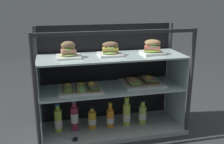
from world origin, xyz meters
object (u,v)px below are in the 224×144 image
object	(u,v)px
juice_bottle_back_left	(75,117)
kitchen_scissors	(72,139)
plated_roll_sandwich_center	(68,52)
plated_roll_sandwich_near_left_corner	(152,48)
plated_roll_sandwich_left_of_center	(110,50)
juice_bottle_near_post	(143,114)
juice_bottle_front_second	(58,121)
open_sandwich_tray_near_right_corner	(80,88)
juice_bottle_back_center	(110,118)
juice_bottle_back_right	(92,120)
juice_bottle_front_left_end	(126,114)
open_sandwich_tray_left_of_center	(142,82)

from	to	relation	value
juice_bottle_back_left	kitchen_scissors	distance (m)	0.20
plated_roll_sandwich_center	plated_roll_sandwich_near_left_corner	xyz separation A→B (m)	(0.68, -0.02, 0.00)
plated_roll_sandwich_center	plated_roll_sandwich_left_of_center	world-z (taller)	plated_roll_sandwich_center
juice_bottle_near_post	kitchen_scissors	distance (m)	0.64
plated_roll_sandwich_center	juice_bottle_front_second	size ratio (longest dim) A/B	0.77
juice_bottle_back_left	open_sandwich_tray_near_right_corner	bearing A→B (deg)	-21.61
plated_roll_sandwich_left_of_center	juice_bottle_near_post	bearing A→B (deg)	-7.00
plated_roll_sandwich_center	juice_bottle_back_center	world-z (taller)	plated_roll_sandwich_center
juice_bottle_back_left	plated_roll_sandwich_left_of_center	bearing A→B (deg)	1.50
plated_roll_sandwich_near_left_corner	juice_bottle_back_center	world-z (taller)	plated_roll_sandwich_near_left_corner
plated_roll_sandwich_left_of_center	plated_roll_sandwich_near_left_corner	distance (m)	0.35
plated_roll_sandwich_near_left_corner	juice_bottle_front_second	bearing A→B (deg)	178.44
juice_bottle_near_post	juice_bottle_front_second	bearing A→B (deg)	177.56
plated_roll_sandwich_left_of_center	juice_bottle_back_right	world-z (taller)	plated_roll_sandwich_left_of_center
plated_roll_sandwich_center	juice_bottle_front_second	distance (m)	0.58
juice_bottle_back_left	plated_roll_sandwich_center	bearing A→B (deg)	174.32
plated_roll_sandwich_left_of_center	kitchen_scissors	size ratio (longest dim) A/B	1.07
plated_roll_sandwich_center	juice_bottle_near_post	bearing A→B (deg)	-2.68
juice_bottle_back_right	juice_bottle_near_post	bearing A→B (deg)	-2.82
open_sandwich_tray_near_right_corner	juice_bottle_near_post	world-z (taller)	open_sandwich_tray_near_right_corner
juice_bottle_near_post	juice_bottle_back_center	bearing A→B (deg)	177.86
open_sandwich_tray_near_right_corner	juice_bottle_back_right	size ratio (longest dim) A/B	1.77
juice_bottle_back_center	juice_bottle_front_left_end	distance (m)	0.14
plated_roll_sandwich_left_of_center	juice_bottle_back_center	xyz separation A→B (m)	(-0.01, -0.02, -0.58)
juice_bottle_back_left	kitchen_scissors	world-z (taller)	juice_bottle_back_left
plated_roll_sandwich_left_of_center	juice_bottle_near_post	size ratio (longest dim) A/B	0.87
open_sandwich_tray_left_of_center	juice_bottle_back_right	bearing A→B (deg)	-177.92
plated_roll_sandwich_left_of_center	juice_bottle_back_center	size ratio (longest dim) A/B	0.87
open_sandwich_tray_left_of_center	juice_bottle_back_center	distance (m)	0.41
juice_bottle_back_left	juice_bottle_front_left_end	bearing A→B (deg)	-1.96
juice_bottle_front_second	kitchen_scissors	distance (m)	0.21
plated_roll_sandwich_near_left_corner	juice_bottle_back_left	xyz separation A→B (m)	(-0.65, 0.02, -0.55)
juice_bottle_back_left	kitchen_scissors	size ratio (longest dim) A/B	1.49
kitchen_scissors	juice_bottle_back_right	bearing A→B (deg)	40.45
plated_roll_sandwich_near_left_corner	juice_bottle_back_right	xyz separation A→B (m)	(-0.51, 0.01, -0.59)
juice_bottle_back_left	juice_bottle_back_right	xyz separation A→B (m)	(0.15, -0.00, -0.04)
juice_bottle_near_post	juice_bottle_front_left_end	bearing A→B (deg)	175.61
plated_roll_sandwich_near_left_corner	plated_roll_sandwich_center	bearing A→B (deg)	178.37
juice_bottle_back_right	open_sandwich_tray_near_right_corner	bearing A→B (deg)	-169.14
juice_bottle_back_left	juice_bottle_front_left_end	world-z (taller)	juice_bottle_back_left
plated_roll_sandwich_left_of_center	juice_bottle_back_left	bearing A→B (deg)	-178.50
plated_roll_sandwich_center	kitchen_scissors	world-z (taller)	plated_roll_sandwich_center
open_sandwich_tray_near_right_corner	juice_bottle_near_post	distance (m)	0.60
juice_bottle_front_second	juice_bottle_front_left_end	world-z (taller)	juice_bottle_front_left_end
plated_roll_sandwich_center	kitchen_scissors	xyz separation A→B (m)	(-0.01, -0.16, -0.66)
juice_bottle_back_left	juice_bottle_back_center	size ratio (longest dim) A/B	1.22
juice_bottle_near_post	kitchen_scissors	world-z (taller)	juice_bottle_near_post
plated_roll_sandwich_center	juice_bottle_back_center	bearing A→B (deg)	-3.16
open_sandwich_tray_left_of_center	plated_roll_sandwich_left_of_center	bearing A→B (deg)	-179.31
plated_roll_sandwich_near_left_corner	juice_bottle_near_post	size ratio (longest dim) A/B	0.80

